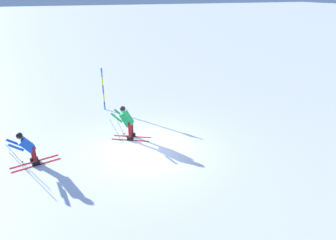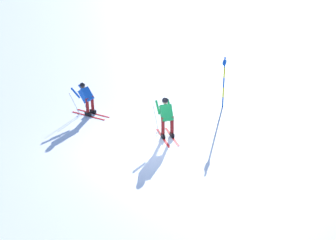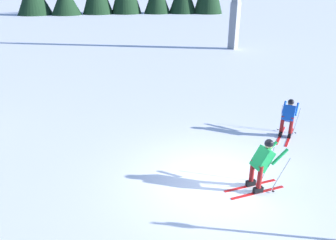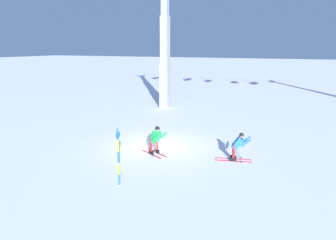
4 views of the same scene
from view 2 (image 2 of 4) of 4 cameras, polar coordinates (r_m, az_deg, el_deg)
ground_plane at (r=15.96m, az=-1.97°, el=-3.88°), size 260.00×260.00×0.00m
skier_carving_main at (r=16.69m, az=-0.22°, el=0.68°), size 1.70×1.28×1.63m
trail_marker_pole at (r=19.46m, az=7.12°, el=5.01°), size 0.07×0.28×2.28m
skier_distant_uphill at (r=19.02m, az=-10.37°, el=2.93°), size 1.79×0.94×1.50m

